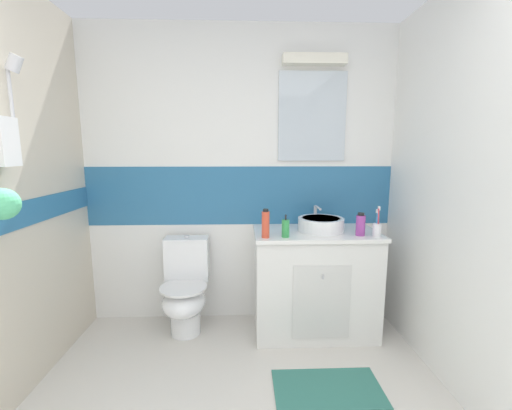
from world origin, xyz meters
The scene contains 10 objects.
wall_back_tiled centered at (0.01, 2.45, 1.26)m, with size 3.20×0.20×2.50m.
wall_right_plain centered at (1.35, 1.20, 1.25)m, with size 0.10×3.48×2.50m, color white.
vanity_cabinet centered at (0.60, 2.13, 0.43)m, with size 0.98×0.56×0.85m.
sink_basin centered at (0.64, 2.14, 0.91)m, with size 0.36×0.41×0.18m.
toilet centered at (-0.45, 2.16, 0.36)m, with size 0.37×0.50×0.78m.
toothbrush_cup centered at (1.02, 1.94, 0.91)m, with size 0.06×0.06×0.23m.
soap_dispenser centered at (0.33, 1.95, 0.92)m, with size 0.06×0.06×0.17m.
shampoo_bottle_tall centered at (0.19, 1.94, 0.95)m, with size 0.06×0.06×0.21m.
mouthwash_bottle centered at (0.90, 1.98, 0.93)m, with size 0.07×0.07×0.17m.
bath_mat centered at (0.55, 1.43, 0.01)m, with size 0.68×0.37×0.01m, color #337266.
Camera 1 is at (0.03, -0.40, 1.47)m, focal length 23.03 mm.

